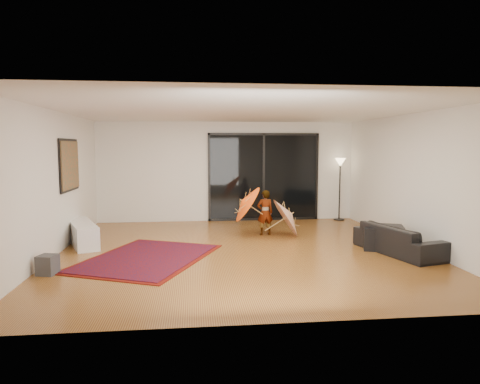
{
  "coord_description": "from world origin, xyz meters",
  "views": [
    {
      "loc": [
        -0.93,
        -8.15,
        2.02
      ],
      "look_at": [
        0.02,
        0.53,
        1.1
      ],
      "focal_mm": 32.0,
      "sensor_mm": 36.0,
      "label": 1
    }
  ],
  "objects": [
    {
      "name": "persian_rug",
      "position": [
        -1.79,
        -0.4,
        0.01
      ],
      "size": [
        2.85,
        3.25,
        0.02
      ],
      "rotation": [
        0.0,
        0.0,
        -0.41
      ],
      "color": "#560E07",
      "rests_on": "floor"
    },
    {
      "name": "speaker",
      "position": [
        -3.25,
        -1.22,
        0.16
      ],
      "size": [
        0.33,
        0.33,
        0.31
      ],
      "primitive_type": "cube",
      "rotation": [
        0.0,
        0.0,
        -0.24
      ],
      "color": "#424244",
      "rests_on": "floor"
    },
    {
      "name": "wall_front",
      "position": [
        0.0,
        -3.5,
        1.35
      ],
      "size": [
        7.0,
        0.0,
        7.0
      ],
      "primitive_type": "plane",
      "rotation": [
        -1.57,
        0.0,
        0.0
      ],
      "color": "silver",
      "rests_on": "floor"
    },
    {
      "name": "painting",
      "position": [
        -3.46,
        1.0,
        1.65
      ],
      "size": [
        0.04,
        1.28,
        1.08
      ],
      "color": "black",
      "rests_on": "wall_left"
    },
    {
      "name": "ottoman",
      "position": [
        2.84,
        -0.1,
        0.22
      ],
      "size": [
        0.99,
        0.99,
        0.44
      ],
      "primitive_type": "cube",
      "rotation": [
        0.0,
        0.0,
        -0.34
      ],
      "color": "black",
      "rests_on": "floor"
    },
    {
      "name": "floor",
      "position": [
        0.0,
        0.0,
        0.0
      ],
      "size": [
        7.0,
        7.0,
        0.0
      ],
      "primitive_type": "plane",
      "color": "olive",
      "rests_on": "ground"
    },
    {
      "name": "sliding_door",
      "position": [
        1.0,
        3.47,
        1.2
      ],
      "size": [
        3.06,
        0.07,
        2.4
      ],
      "color": "black",
      "rests_on": "wall_back"
    },
    {
      "name": "wall_back",
      "position": [
        0.0,
        3.5,
        1.35
      ],
      "size": [
        7.0,
        0.0,
        7.0
      ],
      "primitive_type": "plane",
      "rotation": [
        1.57,
        0.0,
        0.0
      ],
      "color": "silver",
      "rests_on": "floor"
    },
    {
      "name": "wall_right",
      "position": [
        3.5,
        0.0,
        1.35
      ],
      "size": [
        0.0,
        7.0,
        7.0
      ],
      "primitive_type": "plane",
      "rotation": [
        1.57,
        0.0,
        -1.57
      ],
      "color": "silver",
      "rests_on": "floor"
    },
    {
      "name": "wall_left",
      "position": [
        -3.5,
        0.0,
        1.35
      ],
      "size": [
        0.0,
        7.0,
        7.0
      ],
      "primitive_type": "plane",
      "rotation": [
        1.57,
        0.0,
        1.57
      ],
      "color": "silver",
      "rests_on": "floor"
    },
    {
      "name": "floor_lamp",
      "position": [
        3.1,
        3.25,
        1.36
      ],
      "size": [
        0.3,
        0.3,
        1.72
      ],
      "color": "black",
      "rests_on": "floor"
    },
    {
      "name": "parasol_white",
      "position": [
        1.3,
        1.3,
        0.5
      ],
      "size": [
        0.68,
        0.98,
        0.99
      ],
      "rotation": [
        0.0,
        1.01,
        0.0
      ],
      "color": "white",
      "rests_on": "floor"
    },
    {
      "name": "ceiling",
      "position": [
        0.0,
        0.0,
        2.7
      ],
      "size": [
        7.0,
        7.0,
        0.0
      ],
      "primitive_type": "plane",
      "rotation": [
        3.14,
        0.0,
        0.0
      ],
      "color": "white",
      "rests_on": "wall_back"
    },
    {
      "name": "child",
      "position": [
        0.7,
        1.45,
        0.52
      ],
      "size": [
        0.41,
        0.3,
        1.04
      ],
      "primitive_type": "imported",
      "rotation": [
        0.0,
        0.0,
        3.27
      ],
      "color": "#999999",
      "rests_on": "floor"
    },
    {
      "name": "sofa",
      "position": [
        2.95,
        -0.53,
        0.27
      ],
      "size": [
        1.19,
        1.99,
        0.54
      ],
      "primitive_type": "imported",
      "rotation": [
        0.0,
        0.0,
        1.84
      ],
      "color": "black",
      "rests_on": "floor"
    },
    {
      "name": "media_console",
      "position": [
        -3.25,
        0.93,
        0.23
      ],
      "size": [
        1.02,
        1.7,
        0.46
      ],
      "primitive_type": "cube",
      "rotation": [
        0.0,
        0.0,
        0.39
      ],
      "color": "white",
      "rests_on": "floor"
    },
    {
      "name": "parasol_orange",
      "position": [
        0.15,
        1.4,
        0.73
      ],
      "size": [
        0.66,
        0.93,
        0.92
      ],
      "rotation": [
        0.0,
        -0.97,
        0.0
      ],
      "color": "#E84B0C",
      "rests_on": "child"
    }
  ]
}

